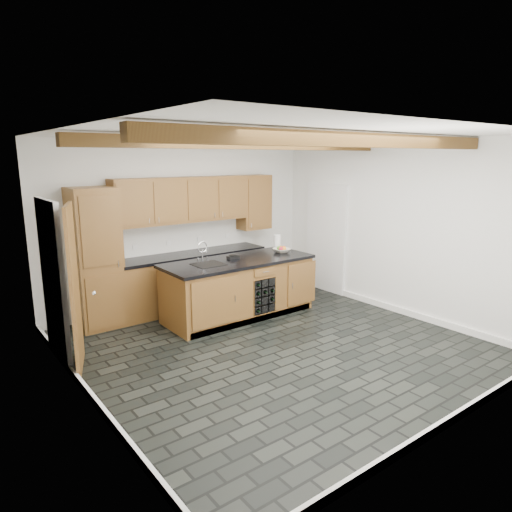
{
  "coord_description": "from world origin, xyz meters",
  "views": [
    {
      "loc": [
        -3.75,
        -4.49,
        2.52
      ],
      "look_at": [
        0.27,
        0.8,
        1.08
      ],
      "focal_mm": 32.0,
      "sensor_mm": 36.0,
      "label": 1
    }
  ],
  "objects_px": {
    "kitchen_scale": "(233,257)",
    "fruit_bowl": "(282,250)",
    "paper_towel": "(277,242)",
    "island": "(240,288)"
  },
  "relations": [
    {
      "from": "island",
      "to": "kitchen_scale",
      "type": "xyz_separation_m",
      "value": [
        -0.03,
        0.13,
        0.49
      ]
    },
    {
      "from": "kitchen_scale",
      "to": "paper_towel",
      "type": "height_order",
      "value": "paper_towel"
    },
    {
      "from": "island",
      "to": "kitchen_scale",
      "type": "height_order",
      "value": "kitchen_scale"
    },
    {
      "from": "fruit_bowl",
      "to": "kitchen_scale",
      "type": "bearing_deg",
      "value": 173.83
    },
    {
      "from": "island",
      "to": "fruit_bowl",
      "type": "distance_m",
      "value": 1.04
    },
    {
      "from": "fruit_bowl",
      "to": "paper_towel",
      "type": "xyz_separation_m",
      "value": [
        0.08,
        0.21,
        0.1
      ]
    },
    {
      "from": "kitchen_scale",
      "to": "fruit_bowl",
      "type": "xyz_separation_m",
      "value": [
        0.94,
        -0.1,
        0.01
      ]
    },
    {
      "from": "kitchen_scale",
      "to": "island",
      "type": "bearing_deg",
      "value": -75.94
    },
    {
      "from": "paper_towel",
      "to": "island",
      "type": "bearing_deg",
      "value": -166.02
    },
    {
      "from": "island",
      "to": "fruit_bowl",
      "type": "height_order",
      "value": "fruit_bowl"
    }
  ]
}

